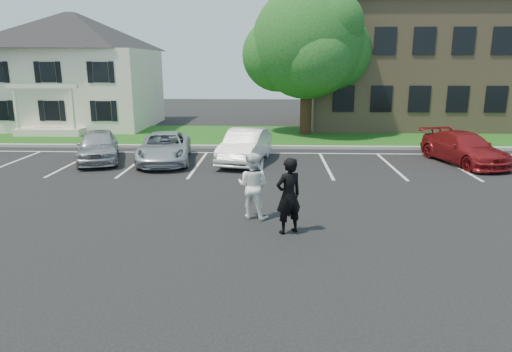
{
  "coord_description": "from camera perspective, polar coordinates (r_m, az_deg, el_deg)",
  "views": [
    {
      "loc": [
        0.45,
        -11.45,
        4.36
      ],
      "look_at": [
        0.0,
        1.0,
        1.25
      ],
      "focal_mm": 32.0,
      "sensor_mm": 36.0,
      "label": 1
    }
  ],
  "objects": [
    {
      "name": "car_white_sedan",
      "position": [
        20.4,
        -1.37,
        3.76
      ],
      "size": [
        2.39,
        4.67,
        1.47
      ],
      "primitive_type": "imported",
      "rotation": [
        0.0,
        0.0,
        -0.2
      ],
      "color": "silver",
      "rests_on": "ground"
    },
    {
      "name": "man_white_shirt",
      "position": [
        12.96,
        -0.38,
        -1.21
      ],
      "size": [
        1.12,
        1.0,
        1.91
      ],
      "primitive_type": "imported",
      "rotation": [
        0.0,
        0.0,
        2.79
      ],
      "color": "white",
      "rests_on": "ground"
    },
    {
      "name": "man_black_suit",
      "position": [
        11.82,
        4.09,
        -2.49
      ],
      "size": [
        0.88,
        0.79,
        2.02
      ],
      "primitive_type": "imported",
      "rotation": [
        0.0,
        0.0,
        3.66
      ],
      "color": "black",
      "rests_on": "ground"
    },
    {
      "name": "car_silver_west",
      "position": [
        21.74,
        -19.14,
        3.59
      ],
      "size": [
        2.91,
        4.54,
        1.44
      ],
      "primitive_type": "imported",
      "rotation": [
        0.0,
        0.0,
        0.31
      ],
      "color": "#B4B3B9",
      "rests_on": "ground"
    },
    {
      "name": "ground_plane",
      "position": [
        12.26,
        -0.17,
        -6.81
      ],
      "size": [
        90.0,
        90.0,
        0.0
      ],
      "primitive_type": "plane",
      "color": "black",
      "rests_on": "ground"
    },
    {
      "name": "curb",
      "position": [
        23.84,
        0.96,
        3.65
      ],
      "size": [
        40.0,
        0.3,
        0.15
      ],
      "primitive_type": "cube",
      "color": "gray",
      "rests_on": "ground"
    },
    {
      "name": "tree",
      "position": [
        28.31,
        6.62,
        15.92
      ],
      "size": [
        7.8,
        7.2,
        8.8
      ],
      "color": "black",
      "rests_on": "ground"
    },
    {
      "name": "house",
      "position": [
        34.19,
        -21.61,
        12.16
      ],
      "size": [
        10.3,
        9.22,
        7.6
      ],
      "color": "beige",
      "rests_on": "ground"
    },
    {
      "name": "stall_lines",
      "position": [
        20.88,
        4.63,
        1.93
      ],
      "size": [
        34.0,
        5.36,
        0.01
      ],
      "color": "silver",
      "rests_on": "ground"
    },
    {
      "name": "office_building",
      "position": [
        36.09,
        24.74,
        12.44
      ],
      "size": [
        22.4,
        10.4,
        8.3
      ],
      "color": "#8D7454",
      "rests_on": "ground"
    },
    {
      "name": "car_red_compact",
      "position": [
        22.15,
        24.54,
        3.18
      ],
      "size": [
        3.03,
        5.03,
        1.36
      ],
      "primitive_type": "imported",
      "rotation": [
        0.0,
        0.0,
        0.25
      ],
      "color": "maroon",
      "rests_on": "ground"
    },
    {
      "name": "grass_strip",
      "position": [
        27.79,
        1.12,
        5.06
      ],
      "size": [
        44.0,
        8.0,
        0.08
      ],
      "primitive_type": "cube",
      "color": "#104A0E",
      "rests_on": "ground"
    },
    {
      "name": "car_silver_minivan",
      "position": [
        20.81,
        -11.38,
        3.5
      ],
      "size": [
        2.85,
        5.02,
        1.32
      ],
      "primitive_type": "imported",
      "rotation": [
        0.0,
        0.0,
        0.14
      ],
      "color": "#B4B8BC",
      "rests_on": "ground"
    }
  ]
}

